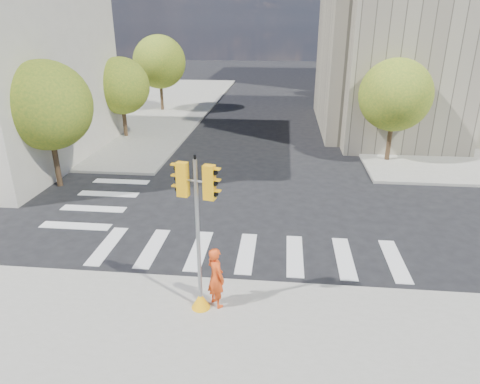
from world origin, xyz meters
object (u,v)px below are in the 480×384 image
(traffic_signal, at_px, (199,248))
(photographer, at_px, (216,277))
(lamp_near, at_px, (390,77))
(lamp_far, at_px, (358,60))

(traffic_signal, bearing_deg, photographer, 35.71)
(lamp_near, bearing_deg, photographer, -114.17)
(lamp_far, xyz_separation_m, photographer, (-8.70, -33.39, -3.47))
(photographer, bearing_deg, lamp_far, -56.95)
(lamp_near, xyz_separation_m, lamp_far, (0.00, 14.00, 0.00))
(lamp_near, relative_size, lamp_far, 1.00)
(photographer, bearing_deg, traffic_signal, 71.40)
(lamp_far, height_order, traffic_signal, lamp_far)
(lamp_far, bearing_deg, photographer, -104.61)
(traffic_signal, bearing_deg, lamp_near, 76.95)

